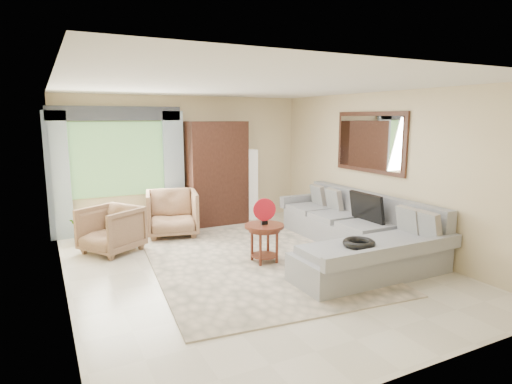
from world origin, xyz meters
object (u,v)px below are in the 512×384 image
sectional_sofa (355,236)px  coffee_table (264,243)px  floor_lamp (250,184)px  tv_screen (367,208)px  armchair_left (111,230)px  armoire (217,173)px  potted_plant (86,226)px  armchair_right (172,213)px

sectional_sofa → coffee_table: sectional_sofa is taller
floor_lamp → tv_screen: bearing=-76.4°
armchair_left → armoire: size_ratio=0.40×
coffee_table → potted_plant: bearing=133.1°
armchair_right → floor_lamp: bearing=29.5°
armchair_left → armoire: (2.27, 1.04, 0.67)m
sectional_sofa → armchair_right: size_ratio=3.70×
tv_screen → armchair_right: 3.50m
coffee_table → armchair_right: (-0.81, 2.13, 0.11)m
potted_plant → armchair_left: bearing=-69.8°
armchair_left → potted_plant: (-0.31, 0.84, -0.10)m
coffee_table → floor_lamp: size_ratio=0.40×
sectional_sofa → armchair_right: 3.34m
armoire → floor_lamp: 0.86m
sectional_sofa → tv_screen: bearing=14.1°
coffee_table → potted_plant: size_ratio=1.06×
coffee_table → armchair_right: 2.28m
coffee_table → armoire: bearing=83.6°
tv_screen → potted_plant: size_ratio=1.32×
armchair_left → coffee_table: bearing=18.2°
armchair_left → armoire: bearing=81.9°
armchair_left → floor_lamp: size_ratio=0.55×
armchair_right → tv_screen: bearing=-28.9°
armchair_left → floor_lamp: (3.07, 1.10, 0.37)m
armoire → floor_lamp: size_ratio=1.40×
tv_screen → floor_lamp: (-0.70, 2.89, 0.03)m
potted_plant → floor_lamp: size_ratio=0.37×
sectional_sofa → coffee_table: bearing=170.4°
potted_plant → floor_lamp: (3.38, 0.26, 0.47)m
sectional_sofa → tv_screen: (0.27, 0.07, 0.44)m
floor_lamp → armchair_right: bearing=-163.3°
sectional_sofa → floor_lamp: floor_lamp is taller
sectional_sofa → coffee_table: 1.55m
armchair_left → potted_plant: 0.90m
sectional_sofa → coffee_table: (-1.53, 0.26, 0.03)m
coffee_table → floor_lamp: 2.95m
coffee_table → armchair_right: size_ratio=0.64×
armchair_right → potted_plant: size_ratio=1.66×
floor_lamp → coffee_table: bearing=-112.1°
tv_screen → floor_lamp: bearing=103.6°
potted_plant → tv_screen: bearing=-32.8°
coffee_table → armchair_left: size_ratio=0.72×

